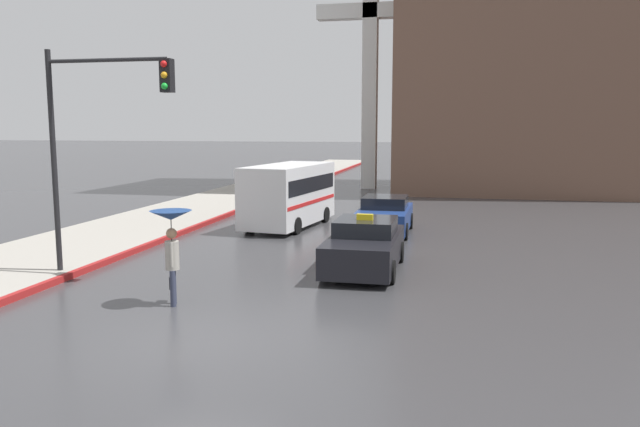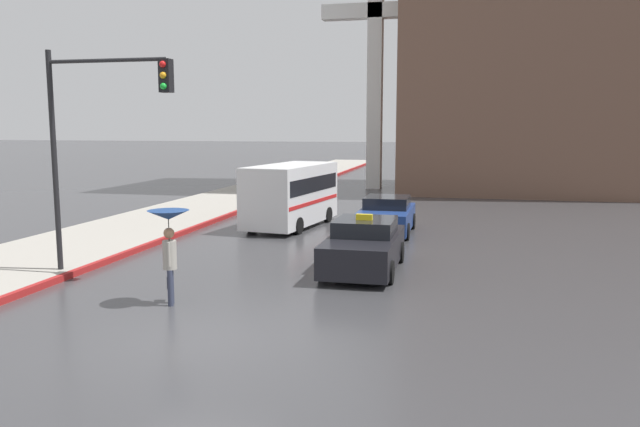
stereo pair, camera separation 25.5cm
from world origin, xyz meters
TOP-DOWN VIEW (x-y plane):
  - ground_plane at (0.00, 0.00)m, footprint 300.00×300.00m
  - taxi at (2.09, 6.33)m, footprint 1.91×4.19m
  - sedan_red at (1.95, 12.51)m, footprint 1.91×4.01m
  - ambulance_van at (-1.91, 13.22)m, footprint 2.70×5.44m
  - pedestrian_with_umbrella at (-1.56, 2.09)m, footprint 0.90×0.90m
  - traffic_light at (-4.33, 3.93)m, footprint 3.43×0.38m
  - building_tower_far at (18.76, 52.75)m, footprint 11.32×9.89m
  - monument_cross at (-0.94, 29.33)m, footprint 6.72×0.90m

SIDE VIEW (x-z plane):
  - ground_plane at x=0.00m, z-range 0.00..0.00m
  - sedan_red at x=1.95m, z-range -0.04..1.31m
  - taxi at x=2.09m, z-range -0.12..1.45m
  - ambulance_van at x=-1.91m, z-range 0.13..2.57m
  - pedestrian_with_umbrella at x=-1.56m, z-range 0.56..2.67m
  - traffic_light at x=-4.33m, z-range 1.12..6.96m
  - monument_cross at x=-0.94m, z-range 1.03..16.30m
  - building_tower_far at x=18.76m, z-range 0.00..23.92m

